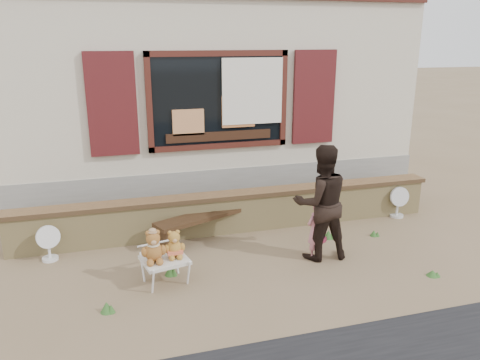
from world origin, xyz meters
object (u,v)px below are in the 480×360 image
object	(u,v)px
child	(315,230)
adult	(321,203)
bench	(205,221)
folding_chair	(165,261)
teddy_bear_left	(153,245)
teddy_bear_right	(174,243)

from	to	relation	value
child	adult	size ratio (longest dim) A/B	0.53
bench	folding_chair	size ratio (longest dim) A/B	2.57
folding_chair	bench	bearing A→B (deg)	44.86
teddy_bear_left	child	world-z (taller)	child
teddy_bear_right	folding_chair	bearing A→B (deg)	180.00
bench	child	world-z (taller)	child
teddy_bear_left	teddy_bear_right	xyz separation A→B (m)	(0.27, 0.06, -0.03)
child	adult	xyz separation A→B (m)	(0.08, 0.03, 0.40)
teddy_bear_left	adult	size ratio (longest dim) A/B	0.26
teddy_bear_right	adult	distance (m)	2.15
folding_chair	teddy_bear_left	size ratio (longest dim) A/B	1.52
bench	child	xyz separation A→B (m)	(1.40, -1.11, 0.13)
bench	folding_chair	distance (m)	1.47
bench	teddy_bear_right	world-z (taller)	teddy_bear_right
folding_chair	teddy_bear_left	distance (m)	0.29
folding_chair	teddy_bear_right	size ratio (longest dim) A/B	1.76
bench	teddy_bear_right	xyz separation A→B (m)	(-0.65, -1.20, 0.22)
teddy_bear_right	child	size ratio (longest dim) A/B	0.42
bench	teddy_bear_left	size ratio (longest dim) A/B	3.91
teddy_bear_right	adult	bearing A→B (deg)	-9.18
bench	teddy_bear_right	distance (m)	1.39
child	adult	bearing A→B (deg)	175.76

